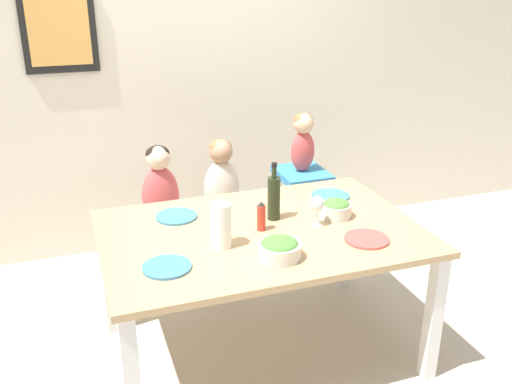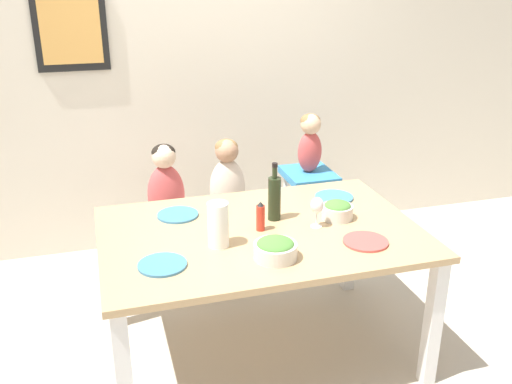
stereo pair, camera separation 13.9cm
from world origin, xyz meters
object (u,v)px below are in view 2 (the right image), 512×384
chair_far_left (169,233)px  salad_bowl_large (275,249)px  dinner_plate_back_right (334,197)px  person_baby_right (310,139)px  chair_right_highchair (308,193)px  wine_bottle (274,197)px  wine_glass_near (317,206)px  dinner_plate_front_left (162,265)px  salad_bowl_small (337,210)px  dinner_plate_front_right (366,242)px  dinner_plate_back_left (178,215)px  chair_far_center (228,226)px  person_child_left (166,184)px  person_child_center (227,178)px  paper_towel_roll (218,225)px

chair_far_left → salad_bowl_large: 1.28m
dinner_plate_back_right → person_baby_right: bearing=84.0°
salad_bowl_large → chair_right_highchair: bearing=61.8°
chair_far_left → wine_bottle: wine_bottle is taller
wine_glass_near → dinner_plate_front_left: (-0.83, -0.19, -0.11)m
chair_far_left → person_baby_right: 1.12m
salad_bowl_small → dinner_plate_front_right: bearing=-87.0°
dinner_plate_back_left → dinner_plate_front_right: 1.02m
dinner_plate_front_left → dinner_plate_front_right: size_ratio=1.00×
chair_far_left → salad_bowl_small: (0.81, -0.82, 0.41)m
chair_far_center → person_child_left: (-0.40, 0.00, 0.34)m
dinner_plate_front_left → dinner_plate_back_right: bearing=26.3°
wine_glass_near → salad_bowl_large: wine_glass_near is taller
salad_bowl_small → dinner_plate_back_left: 0.87m
salad_bowl_small → dinner_plate_back_right: 0.29m
dinner_plate_front_left → person_child_center: bearing=62.4°
person_baby_right → salad_bowl_large: (-0.62, -1.16, -0.15)m
wine_bottle → dinner_plate_front_right: size_ratio=1.42×
salad_bowl_large → dinner_plate_front_right: salad_bowl_large is taller
wine_glass_near → salad_bowl_small: wine_glass_near is taller
dinner_plate_back_left → chair_right_highchair: bearing=29.2°
chair_far_left → dinner_plate_back_left: dinner_plate_back_left is taller
dinner_plate_front_left → salad_bowl_small: bearing=15.0°
salad_bowl_large → salad_bowl_small: (0.46, 0.33, 0.00)m
chair_far_left → wine_bottle: 1.01m
wine_bottle → paper_towel_roll: (-0.36, -0.22, -0.02)m
person_child_left → person_child_center: bearing=0.0°
wine_glass_near → salad_bowl_small: size_ratio=0.98×
chair_far_left → dinner_plate_front_left: dinner_plate_front_left is taller
wine_bottle → chair_far_left: bearing=123.4°
paper_towel_roll → chair_far_left: bearing=97.6°
dinner_plate_back_left → dinner_plate_back_right: same height
wine_bottle → salad_bowl_small: 0.35m
chair_far_left → dinner_plate_front_left: size_ratio=2.08×
dinner_plate_back_left → dinner_plate_back_right: bearing=-0.2°
paper_towel_roll → wine_glass_near: paper_towel_roll is taller
chair_far_center → salad_bowl_large: 1.23m
salad_bowl_large → dinner_plate_back_right: size_ratio=0.92×
paper_towel_roll → dinner_plate_back_left: size_ratio=1.00×
chair_far_left → chair_far_center: 0.40m
chair_far_left → salad_bowl_small: size_ratio=2.77×
wine_glass_near → dinner_plate_front_right: 0.31m
wine_glass_near → dinner_plate_back_right: 0.43m
salad_bowl_large → dinner_plate_back_left: 0.71m
chair_right_highchair → salad_bowl_small: bearing=-101.0°
chair_far_left → dinner_plate_front_right: 1.45m
person_child_center → chair_far_center: bearing=-90.0°
dinner_plate_front_right → person_child_center: bearing=110.7°
paper_towel_roll → dinner_plate_front_left: 0.34m
wine_bottle → salad_bowl_large: wine_bottle is taller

